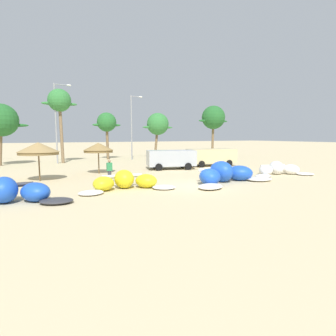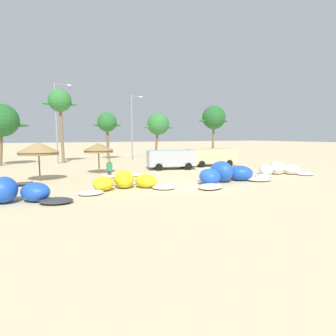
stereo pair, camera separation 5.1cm
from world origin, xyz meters
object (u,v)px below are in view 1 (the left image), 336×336
object	(u,v)px
kite_center	(278,170)
palm_left	(1,121)
kite_far_left	(4,194)
beach_umbrella_near_van	(38,148)
palm_center_left	(107,123)
kite_left	(125,182)
palm_center_right	(158,124)
person_near_kites	(109,171)
parked_van	(210,156)
palm_left_of_gap	(59,102)
lamppost_west_center	(57,119)
kite_left_of_center	(225,175)
lamppost_east_center	(132,124)
palm_right_of_gap	(213,118)
beach_umbrella_middle	(98,148)
parked_car_second	(170,158)

from	to	relation	value
kite_center	palm_left	size ratio (longest dim) A/B	0.83
kite_far_left	beach_umbrella_near_van	xyz separation A→B (m)	(1.86, 6.87, 1.86)
kite_far_left	palm_center_left	distance (m)	26.04
kite_left	palm_center_right	size ratio (longest dim) A/B	0.91
person_near_kites	palm_center_left	world-z (taller)	palm_center_left
parked_van	palm_center_left	distance (m)	15.95
palm_left_of_gap	lamppost_west_center	distance (m)	2.03
person_near_kites	kite_far_left	bearing A→B (deg)	-148.59
kite_left_of_center	person_near_kites	size ratio (longest dim) A/B	4.41
person_near_kites	lamppost_east_center	distance (m)	19.59
lamppost_west_center	parked_van	bearing A→B (deg)	-36.17
kite_left_of_center	palm_center_right	xyz separation A→B (m)	(5.65, 23.31, 4.39)
beach_umbrella_near_van	palm_center_right	world-z (taller)	palm_center_right
palm_right_of_gap	parked_van	bearing A→B (deg)	-127.12
kite_far_left	beach_umbrella_middle	xyz separation A→B (m)	(6.62, 8.98, 1.75)
palm_center_left	lamppost_west_center	distance (m)	7.23
kite_left_of_center	palm_left_of_gap	world-z (taller)	palm_left_of_gap
kite_left_of_center	palm_center_left	bearing A→B (deg)	95.60
palm_center_left	palm_center_right	xyz separation A→B (m)	(7.89, 0.46, -0.04)
kite_far_left	palm_right_of_gap	size ratio (longest dim) A/B	0.81
lamppost_west_center	lamppost_east_center	distance (m)	9.66
beach_umbrella_near_van	parked_van	world-z (taller)	beach_umbrella_near_van
person_near_kites	kite_center	bearing A→B (deg)	-9.86
palm_left_of_gap	lamppost_east_center	bearing A→B (deg)	4.72
palm_left_of_gap	lamppost_east_center	world-z (taller)	palm_left_of_gap
kite_center	parked_van	size ratio (longest dim) A/B	1.02
palm_right_of_gap	lamppost_east_center	bearing A→B (deg)	177.81
kite_left_of_center	palm_left_of_gap	bearing A→B (deg)	112.84
beach_umbrella_middle	palm_right_of_gap	world-z (taller)	palm_right_of_gap
parked_van	lamppost_west_center	bearing A→B (deg)	143.83
kite_far_left	palm_left_of_gap	world-z (taller)	palm_left_of_gap
kite_center	palm_center_left	bearing A→B (deg)	111.77
lamppost_west_center	palm_right_of_gap	bearing A→B (deg)	1.33
kite_far_left	person_near_kites	xyz separation A→B (m)	(6.12, 3.74, 0.33)
kite_left	parked_van	distance (m)	15.13
palm_center_right	palm_center_left	bearing A→B (deg)	-176.64
kite_left_of_center	beach_umbrella_near_van	world-z (taller)	beach_umbrella_near_van
kite_center	lamppost_west_center	world-z (taller)	lamppost_west_center
kite_far_left	kite_center	xyz separation A→B (m)	(19.81, 1.36, -0.06)
parked_car_second	lamppost_east_center	bearing A→B (deg)	87.53
lamppost_west_center	palm_left	bearing A→B (deg)	179.27
kite_left_of_center	palm_left_of_gap	distance (m)	22.82
kite_left_of_center	palm_left	distance (m)	25.04
kite_far_left	palm_right_of_gap	xyz separation A→B (m)	(27.11, 20.66, 5.50)
kite_center	palm_center_right	world-z (taller)	palm_center_right
lamppost_east_center	beach_umbrella_near_van	bearing A→B (deg)	-130.67
parked_van	palm_left_of_gap	size ratio (longest dim) A/B	0.63
palm_left	lamppost_west_center	size ratio (longest dim) A/B	0.72
kite_far_left	person_near_kites	distance (m)	7.18
beach_umbrella_middle	palm_left	distance (m)	13.90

